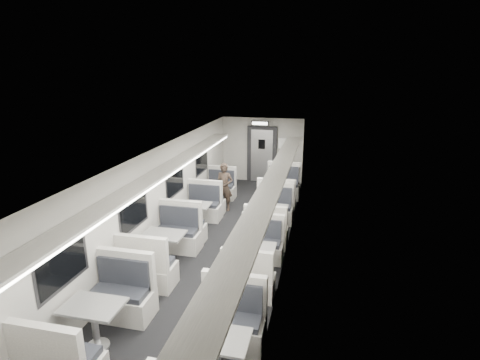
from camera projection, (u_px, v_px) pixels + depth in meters
The scene contains 19 objects.
room at pixel (218, 206), 8.30m from camera, with size 3.24×12.24×2.64m.
booth_left_a at pixel (215, 195), 11.64m from camera, with size 0.96×1.95×1.04m.
booth_left_b at pixel (194, 217), 9.88m from camera, with size 1.02×2.06×1.10m.
booth_left_c at pixel (164, 249), 8.06m from camera, with size 1.07×2.16×1.16m.
booth_left_d at pixel (95, 326), 5.67m from camera, with size 1.06×2.16×1.15m.
booth_right_a at pixel (280, 194), 11.55m from camera, with size 1.08×2.20×1.18m.
booth_right_b at pixel (271, 219), 9.69m from camera, with size 1.01×2.05×1.10m.
booth_right_c at pixel (256, 261), 7.66m from camera, with size 0.96×1.94×1.04m.
booth_right_d at pixel (218, 359), 5.03m from camera, with size 1.03×2.09×1.12m.
passenger at pixel (224, 187), 11.17m from camera, with size 0.53×0.35×1.45m, color black.
window_a at pixel (202, 160), 11.75m from camera, with size 0.02×1.18×0.84m, color black.
window_b at pixel (175, 180), 9.69m from camera, with size 0.02×1.18×0.84m, color black.
window_c at pixel (134, 210), 7.64m from camera, with size 0.02×1.18×0.84m, color black.
window_d at pixel (62, 262), 5.58m from camera, with size 0.02×1.18×0.84m, color black.
luggage_rack_left at pixel (158, 175), 8.08m from camera, with size 0.46×10.40×0.09m.
luggage_rack_right at pixel (272, 182), 7.55m from camera, with size 0.46×10.40×0.09m.
vestibule_door at pixel (262, 155), 13.89m from camera, with size 1.10×0.13×2.10m.
exit_sign at pixel (260, 123), 13.07m from camera, with size 0.62×0.12×0.16m.
wall_notice at pixel (282, 143), 13.58m from camera, with size 0.32×0.02×0.40m, color white.
Camera 1 is at (2.20, -7.48, 4.14)m, focal length 28.00 mm.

